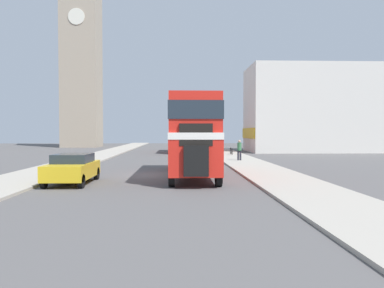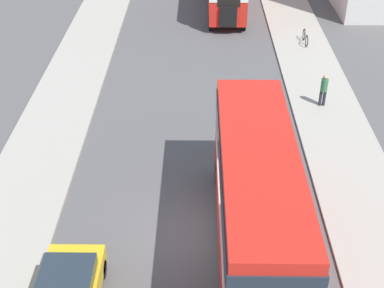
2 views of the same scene
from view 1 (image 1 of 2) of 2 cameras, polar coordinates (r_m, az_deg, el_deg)
name	(u,v)px [view 1 (image 1 of 2)]	position (r m, az deg, el deg)	size (l,w,h in m)	color
ground_plane	(155,175)	(22.06, -5.73, -4.68)	(120.00, 120.00, 0.00)	#565454
sidewalk_right	(269,173)	(22.65, 11.63, -4.39)	(3.50, 120.00, 0.12)	#A8A093
sidewalk_left	(38,174)	(23.47, -22.45, -4.27)	(3.50, 120.00, 0.12)	#A8A093
double_decker_bus	(192,131)	(21.04, 0.00, 1.99)	(2.46, 9.89, 4.31)	red
bus_distant	(185,132)	(45.32, -1.12, 1.90)	(2.49, 9.34, 4.28)	red
car_parked_near	(73,168)	(19.08, -17.74, -3.52)	(1.85, 3.98, 1.44)	gold
pedestrian_walking	(239,149)	(31.68, 7.23, -0.73)	(0.34, 0.34, 1.71)	#282833
bicycle_on_pavement	(231,151)	(39.63, 6.01, -1.08)	(0.05, 1.76, 0.78)	black
church_tower	(81,37)	(66.25, -16.51, 15.39)	(6.00, 6.00, 35.42)	tan
shop_building_block	(324,110)	(50.22, 19.50, 4.97)	(19.26, 8.19, 10.65)	silver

